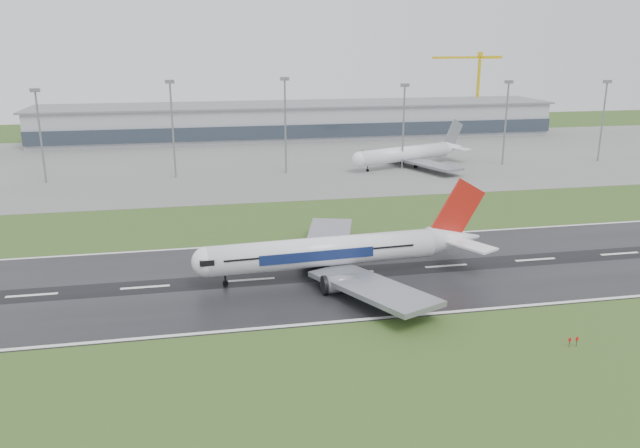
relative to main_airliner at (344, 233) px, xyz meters
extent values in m
plane|color=#304C1C|center=(21.90, 0.73, -8.75)|extent=(520.00, 520.00, 0.00)
cube|color=black|center=(21.90, 0.73, -8.70)|extent=(400.00, 45.00, 0.10)
cube|color=slate|center=(21.90, 125.73, -8.71)|extent=(400.00, 130.00, 0.08)
cube|color=#979AA2|center=(21.90, 185.73, -1.25)|extent=(240.00, 36.00, 15.00)
cylinder|color=gray|center=(-75.71, 100.73, 5.76)|extent=(0.64, 0.64, 29.03)
cylinder|color=gray|center=(-34.43, 100.73, 6.81)|extent=(0.64, 0.64, 31.12)
cylinder|color=gray|center=(3.16, 100.73, 7.06)|extent=(0.64, 0.64, 31.61)
cylinder|color=gray|center=(45.42, 100.73, 5.74)|extent=(0.64, 0.64, 28.97)
cylinder|color=gray|center=(84.58, 100.73, 6.06)|extent=(0.64, 0.64, 29.62)
cylinder|color=gray|center=(124.18, 100.73, 5.86)|extent=(0.64, 0.64, 29.23)
camera|label=1|loc=(-27.35, -114.39, 36.04)|focal=35.56mm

